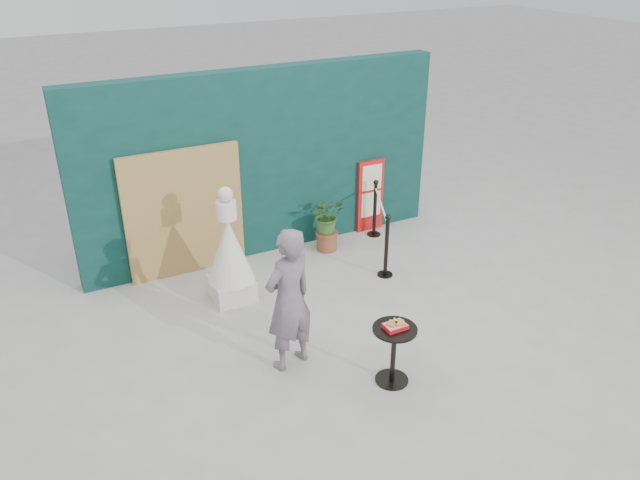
{
  "coord_description": "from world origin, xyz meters",
  "views": [
    {
      "loc": [
        -3.52,
        -5.61,
        4.84
      ],
      "look_at": [
        0.0,
        1.2,
        1.0
      ],
      "focal_mm": 35.0,
      "sensor_mm": 36.0,
      "label": 1
    }
  ],
  "objects": [
    {
      "name": "statue",
      "position": [
        -1.09,
        1.88,
        0.71
      ],
      "size": [
        0.68,
        0.68,
        1.74
      ],
      "color": "silver",
      "rests_on": "ground"
    },
    {
      "name": "planter",
      "position": [
        0.86,
        2.61,
        0.55
      ],
      "size": [
        0.56,
        0.48,
        0.95
      ],
      "color": "brown",
      "rests_on": "ground"
    },
    {
      "name": "ground",
      "position": [
        0.0,
        0.0,
        0.0
      ],
      "size": [
        60.0,
        60.0,
        0.0
      ],
      "primitive_type": "plane",
      "color": "#ADAAA5",
      "rests_on": "ground"
    },
    {
      "name": "menu_board",
      "position": [
        1.9,
        2.95,
        0.65
      ],
      "size": [
        0.5,
        0.07,
        1.3
      ],
      "color": "red",
      "rests_on": "ground"
    },
    {
      "name": "back_wall",
      "position": [
        0.0,
        3.15,
        1.5
      ],
      "size": [
        6.0,
        0.3,
        3.0
      ],
      "primitive_type": "cube",
      "color": "#0A2E2C",
      "rests_on": "ground"
    },
    {
      "name": "cafe_table",
      "position": [
        -0.04,
        -0.75,
        0.5
      ],
      "size": [
        0.52,
        0.52,
        0.75
      ],
      "color": "black",
      "rests_on": "ground"
    },
    {
      "name": "stanchion_barrier",
      "position": [
        1.56,
        2.07,
        0.49
      ],
      "size": [
        0.84,
        1.54,
        1.03
      ],
      "color": "black",
      "rests_on": "ground"
    },
    {
      "name": "food_basket",
      "position": [
        -0.04,
        -0.75,
        0.79
      ],
      "size": [
        0.26,
        0.19,
        0.11
      ],
      "color": "red",
      "rests_on": "cafe_table"
    },
    {
      "name": "bamboo_fence",
      "position": [
        -1.4,
        2.94,
        1.0
      ],
      "size": [
        1.8,
        0.08,
        2.0
      ],
      "primitive_type": "cube",
      "color": "tan",
      "rests_on": "ground"
    },
    {
      "name": "woman",
      "position": [
        -0.98,
        0.11,
        0.92
      ],
      "size": [
        0.77,
        0.61,
        1.85
      ],
      "primitive_type": "imported",
      "rotation": [
        0.0,
        0.0,
        3.42
      ],
      "color": "slate",
      "rests_on": "ground"
    }
  ]
}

